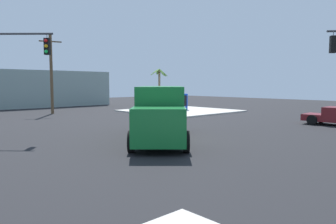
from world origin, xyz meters
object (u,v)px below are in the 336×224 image
at_px(traffic_light_secondary, 3,67).
at_px(palm_tree_far, 159,81).
at_px(vending_machine_red, 184,102).
at_px(utility_pole, 51,73).
at_px(delivery_truck, 161,112).

distance_m(traffic_light_secondary, palm_tree_far, 22.31).
distance_m(vending_machine_red, utility_pole, 14.60).
bearing_deg(vending_machine_red, utility_pole, 150.70).
relative_size(palm_tree_far, utility_pole, 0.60).
bearing_deg(palm_tree_far, vending_machine_red, -86.78).
relative_size(delivery_truck, vending_machine_red, 4.29).
bearing_deg(palm_tree_far, traffic_light_secondary, -155.33).
distance_m(delivery_truck, vending_machine_red, 18.83).
bearing_deg(delivery_truck, traffic_light_secondary, 131.85).
relative_size(delivery_truck, traffic_light_secondary, 1.27).
height_order(delivery_truck, palm_tree_far, palm_tree_far).
height_order(palm_tree_far, utility_pole, utility_pole).
bearing_deg(vending_machine_red, palm_tree_far, 93.22).
bearing_deg(palm_tree_far, utility_pole, 166.24).
xyz_separation_m(vending_machine_red, palm_tree_far, (-0.22, 3.99, 2.40)).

